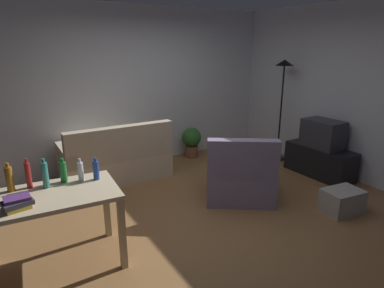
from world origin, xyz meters
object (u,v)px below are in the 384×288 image
at_px(armchair, 240,176).
at_px(bottle_tall, 45,175).
at_px(bottle_clear, 81,171).
at_px(bottle_amber, 9,179).
at_px(tv_stand, 319,161).
at_px(book_stack, 17,203).
at_px(desk, 50,205).
at_px(tv, 323,134).
at_px(bottle_red, 28,175).
at_px(potted_plant, 192,140).
at_px(storage_box, 342,201).
at_px(couch, 117,161).
at_px(bottle_green, 63,172).
at_px(bottle_blue, 96,170).
at_px(torchiere_lamp, 283,83).

height_order(armchair, bottle_tall, bottle_tall).
xyz_separation_m(armchair, bottle_clear, (-2.11, -0.10, 0.54)).
bearing_deg(bottle_amber, bottle_clear, -8.11).
xyz_separation_m(tv_stand, book_stack, (-4.34, -0.39, 0.57)).
distance_m(desk, armchair, 2.47).
height_order(tv, bottle_red, bottle_red).
bearing_deg(armchair, bottle_amber, 34.65).
distance_m(potted_plant, storage_box, 2.89).
distance_m(bottle_red, book_stack, 0.43).
bearing_deg(bottle_clear, bottle_red, 169.31).
distance_m(storage_box, bottle_amber, 3.78).
relative_size(tv_stand, bottle_red, 3.86).
bearing_deg(bottle_amber, tv_stand, -0.28).
relative_size(couch, potted_plant, 2.83).
distance_m(bottle_green, bottle_blue, 0.31).
bearing_deg(armchair, couch, -16.55).
bearing_deg(bottle_tall, desk, -92.26).
distance_m(desk, bottle_amber, 0.44).
height_order(torchiere_lamp, bottle_clear, torchiere_lamp).
bearing_deg(tv_stand, potted_plant, 35.05).
height_order(storage_box, bottle_red, bottle_red).
distance_m(desk, bottle_red, 0.36).
bearing_deg(storage_box, potted_plant, 100.34).
distance_m(tv_stand, storage_box, 1.26).
height_order(bottle_green, book_stack, bottle_green).
bearing_deg(bottle_clear, storage_box, -17.02).
bearing_deg(tv_stand, couch, 61.63).
height_order(bottle_amber, bottle_clear, bottle_amber).
bearing_deg(desk, couch, 59.64).
bearing_deg(tv, bottle_clear, 90.99).
relative_size(couch, armchair, 1.32).
bearing_deg(bottle_red, tv, -0.28).
relative_size(storage_box, book_stack, 1.90).
relative_size(desk, bottle_tall, 4.34).
xyz_separation_m(potted_plant, storage_box, (0.52, -2.84, -0.18)).
xyz_separation_m(desk, bottle_red, (-0.13, 0.24, 0.24)).
height_order(storage_box, bottle_tall, bottle_tall).
xyz_separation_m(tv, bottle_clear, (-3.76, -0.07, 0.16)).
bearing_deg(bottle_green, armchair, 0.95).
bearing_deg(armchair, tv, -146.57).
xyz_separation_m(tv, desk, (-4.08, -0.22, -0.05)).
distance_m(torchiere_lamp, armchair, 2.16).
relative_size(armchair, book_stack, 4.82).
bearing_deg(desk, bottle_green, 54.59).
distance_m(tv, desk, 4.09).
height_order(potted_plant, bottle_clear, bottle_clear).
bearing_deg(bottle_clear, potted_plant, 38.26).
bearing_deg(couch, torchiere_lamp, 167.59).
bearing_deg(bottle_blue, tv_stand, 1.75).
relative_size(bottle_clear, bottle_blue, 1.00).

